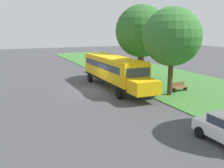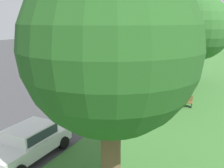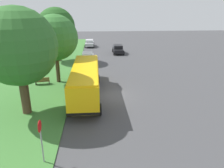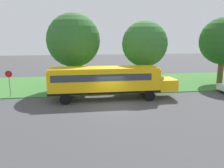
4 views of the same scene
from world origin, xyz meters
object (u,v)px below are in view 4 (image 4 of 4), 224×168
Objects in this scene: school_bus at (107,80)px; oak_tree_beside_bus at (74,40)px; oak_tree_roadside_mid at (146,43)px; stop_sign at (9,81)px; park_bench at (133,83)px; oak_tree_far_end at (223,41)px.

oak_tree_beside_bus is (-4.88, -3.13, 3.74)m from school_bus.
stop_sign is (1.28, -14.47, -3.57)m from oak_tree_roadside_mid.
school_bus is at bearing 32.64° from oak_tree_beside_bus.
oak_tree_roadside_mid is at bearing 95.07° from stop_sign.
oak_tree_beside_bus is 8.10m from oak_tree_roadside_mid.
oak_tree_roadside_mid is at bearing 125.00° from school_bus.
school_bus is 6.58m from park_bench.
oak_tree_roadside_mid reaches higher than park_bench.
park_bench is (-0.09, -11.50, -5.07)m from oak_tree_far_end.
school_bus is 9.87m from stop_sign.
school_bus is 1.46× the size of oak_tree_far_end.
oak_tree_far_end is at bearing 90.47° from oak_tree_beside_bus.
park_bench is at bearing 143.11° from school_bus.
oak_tree_beside_bus is at bearing -87.99° from park_bench.
stop_sign is 1.65× the size of park_bench.
oak_tree_far_end is at bearing 98.97° from oak_tree_roadside_mid.
oak_tree_roadside_mid is at bearing 79.25° from oak_tree_beside_bus.
oak_tree_far_end reaches higher than stop_sign.
oak_tree_far_end is at bearing 96.72° from stop_sign.
school_bus is at bearing -36.89° from park_bench.
oak_tree_beside_bus is 3.16× the size of stop_sign.
stop_sign is at bearing -77.31° from park_bench.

